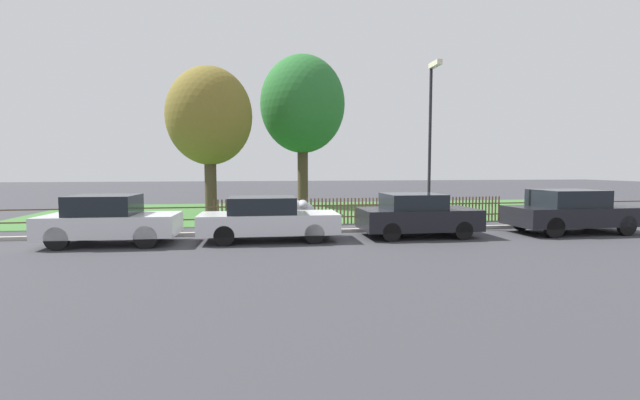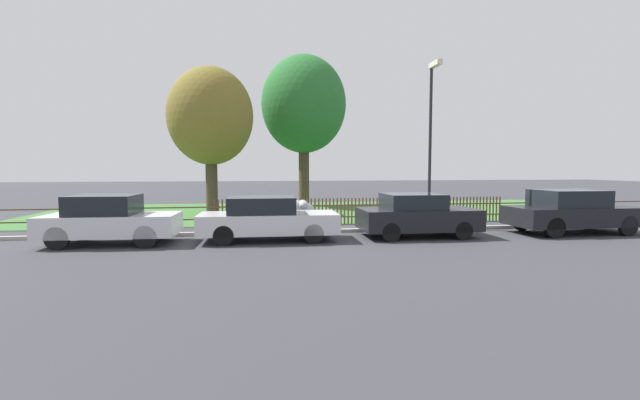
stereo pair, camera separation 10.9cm
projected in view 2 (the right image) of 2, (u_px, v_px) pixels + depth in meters
name	position (u px, v px, depth m)	size (l,w,h in m)	color
ground_plane	(381.00, 232.00, 15.14)	(120.00, 120.00, 0.00)	#38383D
kerb_stone	(380.00, 230.00, 15.23)	(30.25, 0.20, 0.12)	#9E998E
grass_strip	(338.00, 210.00, 22.75)	(30.25, 10.91, 0.01)	#3D7033
park_fence	(364.00, 211.00, 17.35)	(30.25, 0.05, 1.05)	brown
parked_car_silver_hatchback	(110.00, 220.00, 12.63)	(3.84, 1.86, 1.47)	silver
parked_car_black_saloon	(267.00, 219.00, 13.29)	(4.29, 1.77, 1.37)	silver
parked_car_navy_estate	(416.00, 215.00, 14.07)	(3.82, 1.92, 1.42)	black
parked_car_red_compact	(572.00, 211.00, 14.77)	(4.41, 1.91, 1.51)	black
covered_motorcycle	(293.00, 211.00, 15.84)	(1.96, 0.71, 1.08)	black
tree_nearest_kerb	(210.00, 117.00, 21.40)	(4.25, 4.25, 7.31)	#473828
tree_behind_motorcycle	(304.00, 105.00, 24.99)	(4.93, 4.93, 8.82)	#473828
street_lamp	(431.00, 126.00, 15.71)	(0.20, 0.79, 6.07)	black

